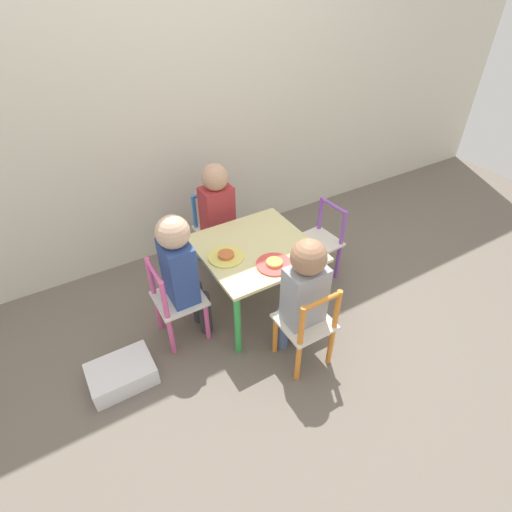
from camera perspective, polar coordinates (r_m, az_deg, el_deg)
ground_plane at (r=2.57m, az=-0.00°, el=-6.66°), size 6.00×6.00×0.00m
house_wall at (r=2.64m, az=-10.55°, el=26.41°), size 6.00×0.06×2.60m
kids_table at (r=2.31m, az=-0.00°, el=0.16°), size 0.63×0.63×0.45m
chair_orange at (r=2.10m, az=7.30°, el=-10.02°), size 0.26×0.26×0.53m
chair_pink at (r=2.25m, az=-11.40°, el=-6.47°), size 0.26×0.26×0.53m
chair_blue at (r=2.75m, az=-5.77°, el=3.59°), size 0.27×0.27×0.53m
chair_purple at (r=2.66m, az=9.10°, el=1.87°), size 0.28×0.28×0.53m
child_front at (r=1.98m, az=6.75°, el=-4.82°), size 0.20×0.22×0.77m
child_left at (r=2.11m, az=-10.66°, el=-1.60°), size 0.22×0.20×0.80m
child_back at (r=2.60m, az=-5.42°, el=6.69°), size 0.20×0.22×0.77m
plate_front at (r=2.15m, az=2.63°, el=-1.14°), size 0.20×0.20×0.03m
plate_left at (r=2.20m, az=-4.31°, el=-0.03°), size 0.20×0.20×0.03m
storage_bin at (r=2.26m, az=-18.62°, el=-15.67°), size 0.32×0.23×0.11m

